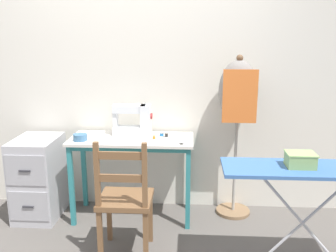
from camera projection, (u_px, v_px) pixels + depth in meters
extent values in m
plane|color=#5B5651|center=(129.00, 229.00, 3.30)|extent=(14.00, 14.00, 0.00)
cube|color=silver|center=(135.00, 77.00, 3.52)|extent=(10.00, 0.05, 2.55)
cube|color=silver|center=(132.00, 139.00, 3.35)|extent=(1.10, 0.48, 0.02)
cube|color=teal|center=(128.00, 149.00, 3.17)|extent=(1.02, 0.03, 0.04)
cube|color=teal|center=(71.00, 186.00, 3.28)|extent=(0.04, 0.04, 0.74)
cube|color=teal|center=(188.00, 189.00, 3.22)|extent=(0.04, 0.04, 0.74)
cube|color=teal|center=(84.00, 170.00, 3.67)|extent=(0.04, 0.04, 0.74)
cube|color=teal|center=(188.00, 173.00, 3.61)|extent=(0.04, 0.04, 0.74)
cube|color=white|center=(132.00, 131.00, 3.43)|extent=(0.34, 0.15, 0.08)
cube|color=white|center=(146.00, 116.00, 3.39)|extent=(0.09, 0.13, 0.20)
cube|color=white|center=(129.00, 109.00, 3.38)|extent=(0.30, 0.12, 0.07)
cube|color=white|center=(116.00, 119.00, 3.41)|extent=(0.04, 0.09, 0.13)
cylinder|color=#B22D2D|center=(151.00, 116.00, 3.39)|extent=(0.02, 0.06, 0.06)
cylinder|color=#99999E|center=(145.00, 104.00, 3.36)|extent=(0.01, 0.01, 0.02)
cylinder|color=teal|center=(80.00, 137.00, 3.26)|extent=(0.12, 0.12, 0.06)
cylinder|color=#243D54|center=(80.00, 134.00, 3.25)|extent=(0.10, 0.10, 0.01)
cube|color=silver|center=(185.00, 142.00, 3.20)|extent=(0.06, 0.08, 0.00)
cube|color=silver|center=(186.00, 143.00, 3.19)|extent=(0.07, 0.06, 0.00)
torus|color=black|center=(181.00, 144.00, 3.15)|extent=(0.03, 0.03, 0.01)
torus|color=black|center=(181.00, 144.00, 3.16)|extent=(0.03, 0.03, 0.01)
cylinder|color=orange|center=(154.00, 137.00, 3.30)|extent=(0.02, 0.02, 0.03)
cylinder|color=beige|center=(154.00, 136.00, 3.30)|extent=(0.03, 0.03, 0.00)
cylinder|color=beige|center=(154.00, 139.00, 3.31)|extent=(0.03, 0.03, 0.00)
cylinder|color=#2875C1|center=(162.00, 134.00, 3.40)|extent=(0.04, 0.04, 0.04)
cylinder|color=beige|center=(162.00, 133.00, 3.39)|extent=(0.04, 0.04, 0.00)
cylinder|color=beige|center=(162.00, 136.00, 3.40)|extent=(0.04, 0.04, 0.00)
cylinder|color=black|center=(167.00, 135.00, 3.37)|extent=(0.03, 0.03, 0.04)
cylinder|color=beige|center=(167.00, 133.00, 3.36)|extent=(0.04, 0.04, 0.00)
cylinder|color=beige|center=(167.00, 137.00, 3.37)|extent=(0.04, 0.04, 0.00)
cube|color=brown|center=(126.00, 199.00, 2.86)|extent=(0.40, 0.38, 0.04)
cube|color=brown|center=(109.00, 216.00, 3.08)|extent=(0.04, 0.04, 0.42)
cube|color=brown|center=(150.00, 218.00, 3.06)|extent=(0.04, 0.04, 0.42)
cube|color=brown|center=(100.00, 237.00, 2.77)|extent=(0.04, 0.04, 0.42)
cube|color=brown|center=(146.00, 238.00, 2.75)|extent=(0.04, 0.04, 0.42)
cube|color=brown|center=(97.00, 174.00, 2.65)|extent=(0.04, 0.04, 0.48)
cube|color=brown|center=(145.00, 176.00, 2.63)|extent=(0.04, 0.04, 0.48)
cube|color=brown|center=(120.00, 156.00, 2.60)|extent=(0.34, 0.02, 0.06)
cube|color=brown|center=(121.00, 178.00, 2.64)|extent=(0.34, 0.02, 0.06)
cube|color=#B7B7BC|center=(39.00, 178.00, 3.47)|extent=(0.38, 0.51, 0.75)
cube|color=#A8A8AD|center=(25.00, 171.00, 3.17)|extent=(0.35, 0.01, 0.27)
cube|color=#333338|center=(25.00, 171.00, 3.16)|extent=(0.10, 0.01, 0.02)
cube|color=#A8A8AD|center=(29.00, 206.00, 3.25)|extent=(0.35, 0.01, 0.27)
cube|color=#333338|center=(28.00, 207.00, 3.24)|extent=(0.10, 0.01, 0.02)
cylinder|color=#846647|center=(233.00, 211.00, 3.60)|extent=(0.32, 0.32, 0.03)
cylinder|color=#ADA89E|center=(235.00, 162.00, 3.48)|extent=(0.03, 0.03, 0.95)
ellipsoid|color=gray|center=(238.00, 91.00, 3.32)|extent=(0.35, 0.25, 0.55)
sphere|color=brown|center=(240.00, 58.00, 3.25)|extent=(0.06, 0.06, 0.06)
cube|color=orange|center=(240.00, 97.00, 3.20)|extent=(0.30, 0.01, 0.46)
cube|color=#3D6BAD|center=(308.00, 169.00, 2.51)|extent=(1.14, 0.36, 0.02)
cylinder|color=#B7B7BC|center=(302.00, 223.00, 2.60)|extent=(0.70, 0.02, 0.79)
cylinder|color=#B7B7BC|center=(302.00, 223.00, 2.60)|extent=(0.70, 0.02, 0.79)
cube|color=#8EB266|center=(300.00, 160.00, 2.50)|extent=(0.18, 0.15, 0.09)
cube|color=#9DC470|center=(301.00, 153.00, 2.49)|extent=(0.19, 0.15, 0.01)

